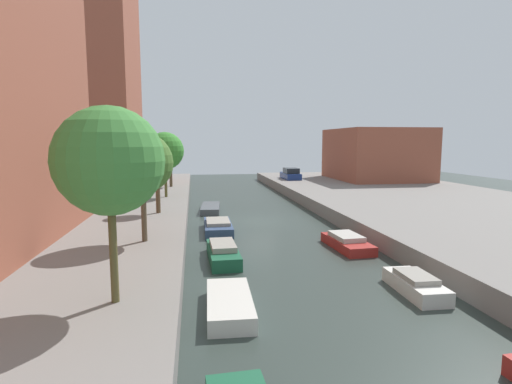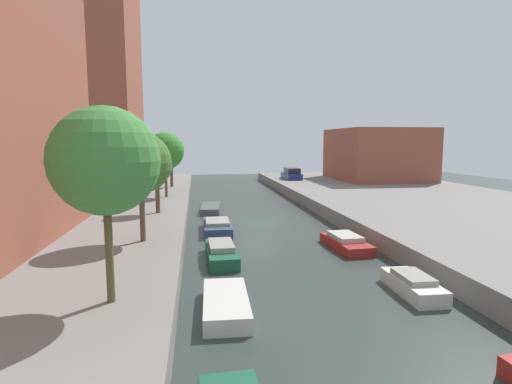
% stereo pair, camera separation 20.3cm
% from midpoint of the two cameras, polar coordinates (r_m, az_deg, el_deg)
% --- Properties ---
extents(ground_plane, '(84.00, 84.00, 0.00)m').
position_cam_midpoint_polar(ground_plane, '(28.91, 0.11, -4.19)').
color(ground_plane, '#2D3833').
extents(quay_left, '(20.00, 64.00, 1.00)m').
position_cam_midpoint_polar(quay_left, '(30.38, -29.15, -3.59)').
color(quay_left, gray).
rests_on(quay_left, ground_plane).
extents(quay_right, '(20.00, 64.00, 1.00)m').
position_cam_midpoint_polar(quay_right, '(34.46, 25.59, -2.21)').
color(quay_right, gray).
rests_on(quay_right, ground_plane).
extents(apartment_tower_far, '(10.00, 12.77, 27.80)m').
position_cam_midpoint_polar(apartment_tower_far, '(51.00, -22.88, 17.02)').
color(apartment_tower_far, brown).
rests_on(apartment_tower_far, quay_left).
extents(low_block_right, '(10.00, 11.96, 6.26)m').
position_cam_midpoint_polar(low_block_right, '(52.52, 16.48, 5.17)').
color(low_block_right, brown).
rests_on(low_block_right, quay_right).
extents(street_tree_0, '(3.11, 3.11, 5.70)m').
position_cam_midpoint_polar(street_tree_0, '(12.14, -20.52, 4.09)').
color(street_tree_0, brown).
rests_on(street_tree_0, quay_left).
extents(street_tree_1, '(2.86, 2.86, 5.14)m').
position_cam_midpoint_polar(street_tree_1, '(19.42, -16.12, 3.95)').
color(street_tree_1, brown).
rests_on(street_tree_1, quay_left).
extents(street_tree_2, '(2.02, 2.02, 4.05)m').
position_cam_midpoint_polar(street_tree_2, '(27.10, -14.04, 3.38)').
color(street_tree_2, brown).
rests_on(street_tree_2, quay_left).
extents(street_tree_3, '(3.16, 3.16, 5.49)m').
position_cam_midpoint_polar(street_tree_3, '(34.88, -12.94, 5.68)').
color(street_tree_3, '#4F4B25').
rests_on(street_tree_3, quay_left).
extents(street_tree_4, '(2.57, 2.57, 4.77)m').
position_cam_midpoint_polar(street_tree_4, '(42.81, -12.18, 5.35)').
color(street_tree_4, '#4D3F2B').
rests_on(street_tree_4, quay_left).
extents(parked_car, '(1.86, 4.66, 1.40)m').
position_cam_midpoint_polar(parked_car, '(50.91, 4.81, 2.51)').
color(parked_car, navy).
rests_on(parked_car, quay_right).
extents(moored_boat_left_1, '(1.60, 3.66, 0.55)m').
position_cam_midpoint_polar(moored_boat_left_1, '(14.02, -4.21, -15.57)').
color(moored_boat_left_1, beige).
rests_on(moored_boat_left_1, ground_plane).
extents(moored_boat_left_2, '(1.45, 4.03, 0.85)m').
position_cam_midpoint_polar(moored_boat_left_2, '(19.67, -4.99, -8.56)').
color(moored_boat_left_2, '#195638').
rests_on(moored_boat_left_2, ground_plane).
extents(moored_boat_left_3, '(1.72, 4.31, 0.78)m').
position_cam_midpoint_polar(moored_boat_left_3, '(25.70, -5.64, -4.88)').
color(moored_boat_left_3, '#33476B').
rests_on(moored_boat_left_3, ground_plane).
extents(moored_boat_left_4, '(1.80, 4.52, 0.49)m').
position_cam_midpoint_polar(moored_boat_left_4, '(33.30, -6.63, -2.29)').
color(moored_boat_left_4, '#4C5156').
rests_on(moored_boat_left_4, ground_plane).
extents(moored_boat_right_1, '(1.29, 3.14, 0.76)m').
position_cam_midpoint_polar(moored_boat_right_1, '(16.65, 21.32, -12.11)').
color(moored_boat_right_1, beige).
rests_on(moored_boat_right_1, ground_plane).
extents(moored_boat_right_2, '(1.75, 3.91, 0.75)m').
position_cam_midpoint_polar(moored_boat_right_2, '(22.23, 12.52, -6.99)').
color(moored_boat_right_2, maroon).
rests_on(moored_boat_right_2, ground_plane).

